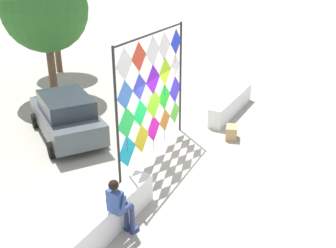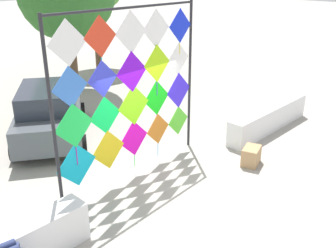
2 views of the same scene
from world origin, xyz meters
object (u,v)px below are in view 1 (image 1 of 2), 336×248
(cardboard_box_large, at_px, (231,132))
(tree_palm_like, at_px, (44,8))
(kite_display_rack, at_px, (153,89))
(seated_vendor, at_px, (119,203))
(parked_car, at_px, (66,116))

(cardboard_box_large, xyz_separation_m, tree_palm_like, (0.81, 8.92, 3.64))
(tree_palm_like, bearing_deg, kite_display_rack, -113.64)
(kite_display_rack, xyz_separation_m, seated_vendor, (-3.87, -1.36, -1.26))
(parked_car, distance_m, cardboard_box_large, 5.77)
(parked_car, xyz_separation_m, tree_palm_like, (3.34, 3.76, 3.08))
(tree_palm_like, bearing_deg, seated_vendor, -129.49)
(parked_car, bearing_deg, seated_vendor, -127.73)
(seated_vendor, distance_m, parked_car, 5.97)
(tree_palm_like, bearing_deg, cardboard_box_large, -95.20)
(parked_car, height_order, tree_palm_like, tree_palm_like)
(kite_display_rack, distance_m, cardboard_box_large, 3.53)
(seated_vendor, height_order, tree_palm_like, tree_palm_like)
(parked_car, height_order, cardboard_box_large, parked_car)
(seated_vendor, height_order, cardboard_box_large, seated_vendor)
(kite_display_rack, xyz_separation_m, parked_car, (-0.22, 3.36, -1.42))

